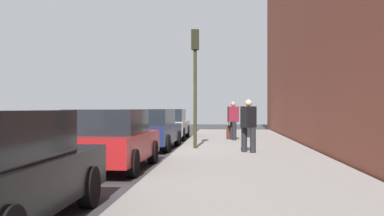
{
  "coord_description": "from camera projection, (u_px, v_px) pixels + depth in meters",
  "views": [
    {
      "loc": [
        -16.14,
        -2.62,
        1.53
      ],
      "look_at": [
        1.32,
        -1.37,
        1.56
      ],
      "focal_mm": 42.35,
      "sensor_mm": 36.0,
      "label": 1
    }
  ],
  "objects": [
    {
      "name": "ground_plane",
      "position": [
        151.0,
        151.0,
        16.29
      ],
      "size": [
        56.0,
        56.0,
        0.0
      ],
      "primitive_type": "plane",
      "color": "#333335"
    },
    {
      "name": "sidewalk",
      "position": [
        243.0,
        150.0,
        16.05
      ],
      "size": [
        28.0,
        4.6,
        0.15
      ],
      "primitive_type": "cube",
      "color": "gray",
      "rests_on": "ground"
    },
    {
      "name": "lane_stripe_centre",
      "position": [
        65.0,
        150.0,
        16.51
      ],
      "size": [
        28.0,
        0.14,
        0.01
      ],
      "primitive_type": "cube",
      "color": "gold",
      "rests_on": "ground"
    },
    {
      "name": "parked_car_red",
      "position": [
        110.0,
        140.0,
        11.31
      ],
      "size": [
        4.26,
        1.95,
        1.51
      ],
      "color": "black",
      "rests_on": "ground"
    },
    {
      "name": "parked_car_navy",
      "position": [
        150.0,
        129.0,
        17.09
      ],
      "size": [
        4.73,
        2.01,
        1.51
      ],
      "color": "black",
      "rests_on": "ground"
    },
    {
      "name": "parked_car_silver",
      "position": [
        168.0,
        124.0,
        22.68
      ],
      "size": [
        4.61,
        1.93,
        1.51
      ],
      "color": "black",
      "rests_on": "ground"
    },
    {
      "name": "pedestrian_burgundy_coat",
      "position": [
        233.0,
        119.0,
        19.96
      ],
      "size": [
        0.55,
        0.52,
        1.7
      ],
      "color": "black",
      "rests_on": "sidewalk"
    },
    {
      "name": "pedestrian_black_coat",
      "position": [
        248.0,
        124.0,
        14.28
      ],
      "size": [
        0.52,
        0.52,
        1.67
      ],
      "color": "black",
      "rests_on": "sidewalk"
    },
    {
      "name": "pedestrian_tan_coat",
      "position": [
        247.0,
        118.0,
        21.95
      ],
      "size": [
        0.51,
        0.54,
        1.69
      ],
      "color": "black",
      "rests_on": "sidewalk"
    },
    {
      "name": "traffic_light_pole",
      "position": [
        195.0,
        68.0,
        15.78
      ],
      "size": [
        0.35,
        0.26,
        4.14
      ],
      "color": "#2D2D19",
      "rests_on": "sidewalk"
    },
    {
      "name": "rolling_suitcase",
      "position": [
        229.0,
        132.0,
        20.42
      ],
      "size": [
        0.34,
        0.22,
        0.97
      ],
      "color": "#471E19",
      "rests_on": "sidewalk"
    }
  ]
}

